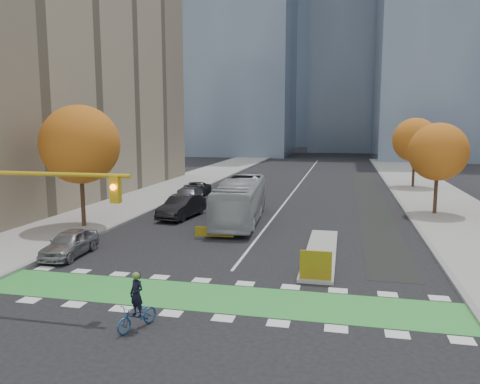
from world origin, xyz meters
The scene contains 22 objects.
ground centered at (0.00, 0.00, 0.00)m, with size 300.00×300.00×0.00m, color black.
sidewalk_west centered at (-13.50, 20.00, 0.07)m, with size 7.00×120.00×0.15m, color gray.
sidewalk_east centered at (13.50, 20.00, 0.07)m, with size 7.00×120.00×0.15m, color gray.
curb_west centered at (-10.00, 20.00, 0.07)m, with size 0.30×120.00×0.16m, color gray.
curb_east centered at (10.00, 20.00, 0.07)m, with size 0.30×120.00×0.16m, color gray.
bike_crossing centered at (0.00, 1.50, 0.01)m, with size 20.00×3.00×0.01m, color green.
centre_line centered at (0.00, 40.00, 0.01)m, with size 0.15×70.00×0.01m, color silver.
bike_lane_paint centered at (7.50, 30.00, 0.01)m, with size 2.50×50.00×0.01m, color black.
median_island centered at (4.00, 9.00, 0.08)m, with size 1.60×10.00×0.16m, color gray.
hazard_board centered at (4.00, 4.20, 0.80)m, with size 1.40×0.12×1.30m, color yellow.
building_west centered at (-24.00, 22.00, 12.50)m, with size 16.00×44.00×25.00m, color gray.
tower_ne centered at (20.00, 85.00, 30.00)m, with size 18.00×24.00×60.00m, color #47566B.
tower_far centered at (-4.00, 140.00, 40.00)m, with size 26.00×26.00×80.00m, color #47566B.
tree_west centered at (-12.00, 12.00, 5.62)m, with size 5.20×5.20×8.22m.
tree_east_near centered at (12.00, 22.00, 4.86)m, with size 4.40×4.40×7.08m.
tree_east_far centered at (12.50, 38.00, 5.24)m, with size 4.80×4.80×7.65m.
cyclist centered at (-1.64, -1.88, 0.67)m, with size 1.24×1.85×2.02m.
bus centered at (-2.08, 16.23, 1.55)m, with size 2.61×11.14×3.10m, color #A4AAAC.
parked_car_a centered at (-9.00, 5.64, 0.70)m, with size 1.66×4.14×1.41m, color gray.
parked_car_b centered at (-6.69, 16.69, 0.85)m, with size 1.79×5.14×1.69m, color black.
parked_car_c centered at (-7.96, 21.69, 0.77)m, with size 2.16×5.31×1.54m, color #4C4C51.
parked_car_d centered at (-9.00, 26.69, 0.69)m, with size 2.29×4.97×1.38m, color black.
Camera 1 is at (5.10, -15.92, 6.95)m, focal length 35.00 mm.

